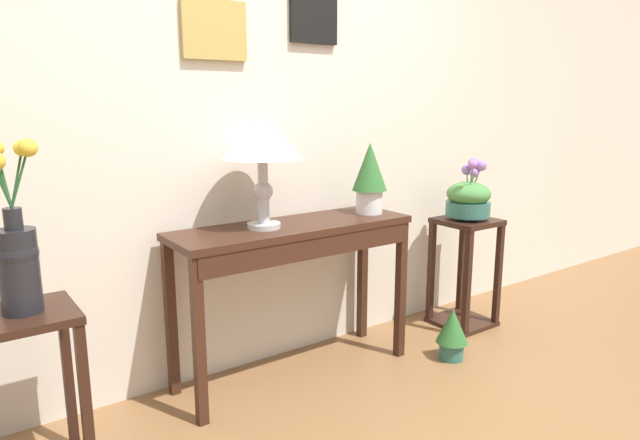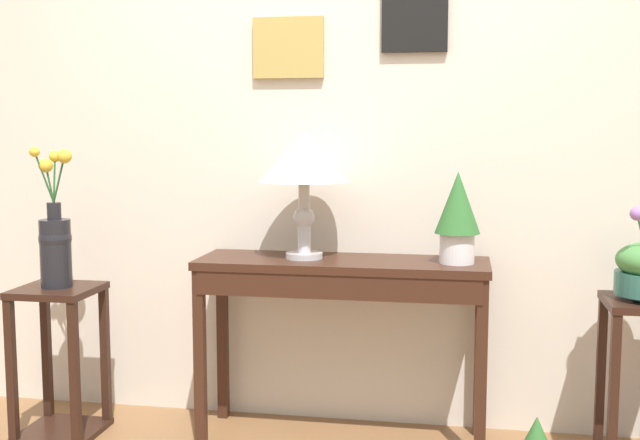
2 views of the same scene
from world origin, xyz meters
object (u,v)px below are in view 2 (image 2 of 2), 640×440
at_px(potted_plant_on_console, 458,213).
at_px(flower_vase_tall_left, 55,238).
at_px(pedestal_stand_left, 60,362).
at_px(console_table, 341,288).
at_px(table_lamp, 304,162).

height_order(potted_plant_on_console, flower_vase_tall_left, flower_vase_tall_left).
bearing_deg(pedestal_stand_left, console_table, 6.83).
height_order(pedestal_stand_left, flower_vase_tall_left, flower_vase_tall_left).
bearing_deg(console_table, potted_plant_on_console, 1.50).
relative_size(table_lamp, pedestal_stand_left, 0.81).
distance_m(table_lamp, potted_plant_on_console, 0.68).
relative_size(potted_plant_on_console, flower_vase_tall_left, 0.62).
height_order(console_table, flower_vase_tall_left, flower_vase_tall_left).
distance_m(potted_plant_on_console, flower_vase_tall_left, 1.72).
bearing_deg(pedestal_stand_left, table_lamp, 9.10).
bearing_deg(potted_plant_on_console, console_table, -178.50).
xyz_separation_m(table_lamp, potted_plant_on_console, (0.65, -0.01, -0.21)).
height_order(table_lamp, flower_vase_tall_left, table_lamp).
bearing_deg(potted_plant_on_console, pedestal_stand_left, -174.66).
height_order(table_lamp, pedestal_stand_left, table_lamp).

